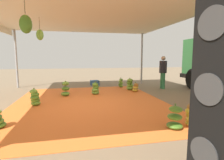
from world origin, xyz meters
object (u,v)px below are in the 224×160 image
banana_bunch_0 (136,88)px  banana_bunch_8 (121,83)px  banana_bunch_6 (95,89)px  crate_0 (95,83)px  banana_bunch_3 (175,118)px  banana_bunch_4 (35,98)px  banana_bunch_5 (65,89)px  banana_bunch_7 (192,116)px  banana_bunch_1 (130,85)px  speaker_stack (223,92)px  worker_1 (163,70)px

banana_bunch_0 → banana_bunch_8: bearing=-165.4°
banana_bunch_0 → banana_bunch_8: banana_bunch_8 is taller
banana_bunch_6 → crate_0: 2.44m
banana_bunch_0 → banana_bunch_3: size_ratio=0.80×
banana_bunch_4 → banana_bunch_5: 1.52m
banana_bunch_5 → banana_bunch_7: banana_bunch_5 is taller
banana_bunch_7 → crate_0: bearing=-167.3°
banana_bunch_8 → crate_0: banana_bunch_8 is taller
banana_bunch_1 → banana_bunch_8: (-0.84, -0.21, -0.04)m
banana_bunch_1 → banana_bunch_3: (4.52, -0.46, -0.03)m
banana_bunch_0 → banana_bunch_7: (4.04, -0.16, 0.05)m
banana_bunch_5 → crate_0: size_ratio=1.57×
banana_bunch_6 → banana_bunch_7: banana_bunch_7 is taller
banana_bunch_8 → crate_0: bearing=-126.3°
banana_bunch_4 → banana_bunch_5: banana_bunch_5 is taller
banana_bunch_7 → speaker_stack: size_ratio=0.25×
banana_bunch_7 → worker_1: bearing=159.3°
banana_bunch_0 → worker_1: bearing=108.0°
banana_bunch_4 → speaker_stack: (4.10, 2.88, 0.85)m
worker_1 → crate_0: size_ratio=4.09×
banana_bunch_4 → crate_0: 4.36m
banana_bunch_7 → crate_0: (-6.23, -1.40, -0.11)m
banana_bunch_1 → banana_bunch_7: 4.49m
banana_bunch_5 → banana_bunch_8: bearing=120.4°
banana_bunch_0 → banana_bunch_1: banana_bunch_1 is taller
banana_bunch_7 → speaker_stack: speaker_stack is taller
banana_bunch_3 → banana_bunch_4: banana_bunch_4 is taller
banana_bunch_8 → banana_bunch_1: bearing=14.2°
banana_bunch_0 → banana_bunch_7: 4.05m
banana_bunch_5 → banana_bunch_8: (-1.56, 2.65, -0.05)m
crate_0 → banana_bunch_6: bearing=-5.8°
banana_bunch_6 → worker_1: 3.52m
banana_bunch_4 → banana_bunch_3: bearing=52.0°
banana_bunch_7 → speaker_stack: bearing=-27.3°
banana_bunch_3 → banana_bunch_8: (-5.36, 0.25, -0.02)m
banana_bunch_4 → banana_bunch_6: (-1.28, 2.05, -0.01)m
banana_bunch_0 → banana_bunch_5: banana_bunch_5 is taller
banana_bunch_8 → crate_0: 1.52m
banana_bunch_3 → crate_0: banana_bunch_3 is taller
banana_bunch_3 → crate_0: bearing=-171.1°
banana_bunch_4 → speaker_stack: bearing=35.1°
banana_bunch_0 → banana_bunch_4: banana_bunch_4 is taller
banana_bunch_8 → banana_bunch_6: bearing=-44.0°
worker_1 → banana_bunch_7: bearing=-20.7°
banana_bunch_1 → worker_1: bearing=92.1°
banana_bunch_5 → banana_bunch_8: banana_bunch_5 is taller
banana_bunch_6 → banana_bunch_7: 4.15m
banana_bunch_0 → banana_bunch_3: (4.07, -0.58, 0.04)m
banana_bunch_1 → banana_bunch_5: bearing=-76.0°
banana_bunch_3 → banana_bunch_8: banana_bunch_3 is taller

